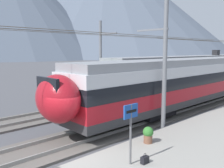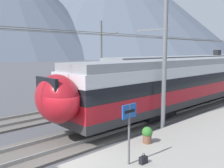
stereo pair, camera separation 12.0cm
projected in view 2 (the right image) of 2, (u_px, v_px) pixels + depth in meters
The scene contains 12 objects.
ground_plane at pixel (70, 161), 10.18m from camera, with size 400.00×400.00×0.00m, color #4C4C51.
track_near at pixel (50, 147), 11.38m from camera, with size 120.00×3.00×0.28m.
track_far at pixel (7, 124), 15.11m from camera, with size 120.00×3.00×0.28m.
train_near_platform at pixel (216, 75), 22.49m from camera, with size 34.25×2.90×4.27m.
train_far_track at pixel (198, 69), 30.44m from camera, with size 31.89×3.00×4.27m.
catenary_mast_mid at pixel (162, 60), 13.77m from camera, with size 48.61×2.16×7.58m.
catenary_mast_far_side at pixel (102, 58), 22.07m from camera, with size 48.61×2.19×7.05m.
platform_sign at pixel (129, 121), 8.97m from camera, with size 0.70×0.08×2.25m.
handbag_near_sign at pixel (143, 160), 9.22m from camera, with size 0.32×0.18×0.40m.
potted_plant_platform_edge at pixel (147, 134), 11.23m from camera, with size 0.48×0.48×0.75m.
mountain_central_peak at pixel (4, 3), 155.09m from camera, with size 142.62×142.62×67.86m, color #515B6B.
mountain_right_ridge at pixel (109, 4), 208.84m from camera, with size 203.35×203.35×87.03m, color #515B6B.
Camera 2 is at (-5.36, -8.23, 4.47)m, focal length 39.98 mm.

